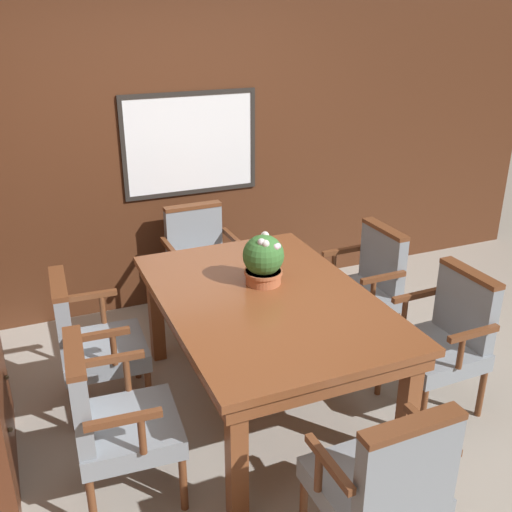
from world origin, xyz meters
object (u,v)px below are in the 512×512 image
(chair_left_far, at_px, (90,339))
(chair_head_far, at_px, (200,259))
(chair_right_near, at_px, (444,336))
(chair_head_near, at_px, (384,482))
(dining_table, at_px, (266,310))
(potted_plant, at_px, (263,260))
(chair_right_far, at_px, (365,283))
(chair_left_near, at_px, (112,417))

(chair_left_far, bearing_deg, chair_head_far, -44.88)
(chair_right_near, bearing_deg, chair_head_near, -50.90)
(dining_table, bearing_deg, potted_plant, 71.20)
(chair_head_near, distance_m, chair_right_far, 1.97)
(chair_right_near, relative_size, potted_plant, 2.80)
(chair_head_near, relative_size, chair_head_far, 1.00)
(chair_left_far, relative_size, chair_right_near, 1.00)
(chair_left_near, height_order, chair_head_far, same)
(chair_head_near, height_order, chair_head_far, same)
(chair_head_near, xyz_separation_m, chair_right_far, (0.98, 1.70, 0.00))
(dining_table, height_order, chair_left_near, chair_left_near)
(chair_head_far, relative_size, potted_plant, 2.80)
(potted_plant, bearing_deg, dining_table, -108.80)
(chair_right_near, distance_m, chair_head_far, 1.99)
(chair_left_near, relative_size, chair_head_far, 1.00)
(dining_table, xyz_separation_m, chair_right_near, (1.02, -0.41, -0.19))
(potted_plant, bearing_deg, chair_head_near, -92.78)
(dining_table, height_order, potted_plant, potted_plant)
(chair_left_near, height_order, chair_left_far, same)
(chair_left_near, distance_m, potted_plant, 1.29)
(chair_right_far, bearing_deg, dining_table, -68.15)
(chair_left_far, relative_size, potted_plant, 2.80)
(chair_left_near, xyz_separation_m, chair_right_near, (2.02, -0.02, 0.00))
(dining_table, height_order, chair_left_far, chair_left_far)
(chair_left_near, distance_m, chair_right_far, 2.14)
(chair_head_far, xyz_separation_m, potted_plant, (0.06, -1.13, 0.44))
(chair_head_near, bearing_deg, dining_table, -91.58)
(chair_left_far, height_order, chair_head_far, same)
(chair_left_far, relative_size, chair_right_far, 1.00)
(chair_left_far, bearing_deg, chair_left_near, -178.08)
(chair_left_far, height_order, chair_right_near, same)
(dining_table, relative_size, chair_right_near, 1.98)
(chair_left_near, distance_m, chair_right_near, 2.02)
(chair_right_near, bearing_deg, dining_table, -113.39)
(chair_head_near, xyz_separation_m, chair_head_far, (0.01, 2.59, 0.00))
(dining_table, height_order, chair_head_near, chair_head_near)
(chair_right_far, distance_m, potted_plant, 1.04)
(chair_left_near, bearing_deg, chair_head_near, -127.82)
(chair_right_far, bearing_deg, chair_left_near, -68.83)
(chair_right_near, height_order, potted_plant, potted_plant)
(chair_left_far, xyz_separation_m, chair_head_far, (0.99, 0.91, 0.00))
(dining_table, relative_size, chair_left_far, 1.98)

